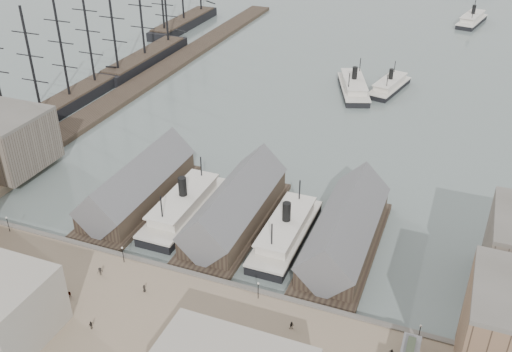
% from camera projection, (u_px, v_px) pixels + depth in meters
% --- Properties ---
extents(ground, '(900.00, 900.00, 0.00)m').
position_uv_depth(ground, '(204.00, 267.00, 120.53)').
color(ground, '#576562').
rests_on(ground, ground).
extents(quay, '(180.00, 30.00, 2.00)m').
position_uv_depth(quay, '(156.00, 327.00, 103.92)').
color(quay, '#7E6B54').
rests_on(quay, ground).
extents(seawall, '(180.00, 1.20, 2.30)m').
position_uv_depth(seawall, '(193.00, 277.00, 115.77)').
color(seawall, '#59544C').
rests_on(seawall, ground).
extents(west_wharf, '(10.00, 220.00, 1.60)m').
position_uv_depth(west_wharf, '(160.00, 72.00, 222.22)').
color(west_wharf, '#2D231C').
rests_on(west_wharf, ground).
extents(ferry_shed_west, '(14.00, 42.00, 12.60)m').
position_uv_depth(ferry_shed_west, '(138.00, 186.00, 140.04)').
color(ferry_shed_west, '#2D231C').
rests_on(ferry_shed_west, ground).
extents(ferry_shed_center, '(14.00, 42.00, 12.60)m').
position_uv_depth(ferry_shed_center, '(235.00, 207.00, 131.80)').
color(ferry_shed_center, '#2D231C').
rests_on(ferry_shed_center, ground).
extents(ferry_shed_east, '(14.00, 42.00, 12.60)m').
position_uv_depth(ferry_shed_east, '(345.00, 232.00, 123.57)').
color(ferry_shed_east, '#2D231C').
rests_on(ferry_shed_east, ground).
extents(lamp_post_far_w, '(0.44, 0.44, 3.92)m').
position_uv_depth(lamp_post_far_w, '(7.00, 221.00, 126.79)').
color(lamp_post_far_w, black).
rests_on(lamp_post_far_w, quay).
extents(lamp_post_near_w, '(0.44, 0.44, 3.92)m').
position_uv_depth(lamp_post_near_w, '(123.00, 252.00, 117.28)').
color(lamp_post_near_w, black).
rests_on(lamp_post_near_w, quay).
extents(lamp_post_near_e, '(0.44, 0.44, 3.92)m').
position_uv_depth(lamp_post_near_e, '(258.00, 287.00, 107.78)').
color(lamp_post_near_e, black).
rests_on(lamp_post_near_e, quay).
extents(lamp_post_far_e, '(0.44, 0.44, 3.92)m').
position_uv_depth(lamp_post_far_e, '(420.00, 330.00, 98.28)').
color(lamp_post_far_e, black).
rests_on(lamp_post_far_e, quay).
extents(ferry_docked_west, '(9.19, 30.64, 10.94)m').
position_uv_depth(ferry_docked_west, '(184.00, 206.00, 136.20)').
color(ferry_docked_west, black).
rests_on(ferry_docked_west, ground).
extents(ferry_docked_east, '(8.78, 29.27, 10.45)m').
position_uv_depth(ferry_docked_east, '(286.00, 231.00, 127.48)').
color(ferry_docked_east, black).
rests_on(ferry_docked_east, ground).
extents(ferry_open_near, '(17.84, 29.85, 10.23)m').
position_uv_depth(ferry_open_near, '(354.00, 86.00, 204.56)').
color(ferry_open_near, black).
rests_on(ferry_open_near, ground).
extents(ferry_open_mid, '(12.27, 25.39, 8.71)m').
position_uv_depth(ferry_open_mid, '(390.00, 85.00, 206.45)').
color(ferry_open_mid, black).
rests_on(ferry_open_mid, ground).
extents(ferry_open_far, '(13.98, 29.24, 10.04)m').
position_uv_depth(ferry_open_far, '(472.00, 19.00, 284.04)').
color(ferry_open_far, black).
rests_on(ferry_open_far, ground).
extents(sailing_ship_near, '(9.02, 62.15, 37.09)m').
position_uv_depth(sailing_ship_near, '(56.00, 106.00, 188.35)').
color(sailing_ship_near, black).
rests_on(sailing_ship_near, ground).
extents(sailing_ship_mid, '(9.58, 55.37, 39.40)m').
position_uv_depth(sailing_ship_mid, '(145.00, 57.00, 231.94)').
color(sailing_ship_mid, black).
rests_on(sailing_ship_mid, ground).
extents(sailing_ship_far, '(9.86, 54.75, 40.52)m').
position_uv_depth(sailing_ship_far, '(184.00, 21.00, 278.66)').
color(sailing_ship_far, black).
rests_on(sailing_ship_far, ground).
extents(horse_cart_left, '(4.42, 3.97, 1.54)m').
position_uv_depth(horse_cart_left, '(2.00, 255.00, 119.54)').
color(horse_cart_left, black).
rests_on(horse_cart_left, quay).
extents(horse_cart_center, '(4.92, 1.66, 1.62)m').
position_uv_depth(horse_cart_center, '(64.00, 293.00, 109.31)').
color(horse_cart_center, black).
rests_on(horse_cart_center, quay).
extents(pedestrian_1, '(1.00, 1.03, 1.68)m').
position_uv_depth(pedestrian_1, '(4.00, 269.00, 115.50)').
color(pedestrian_1, black).
rests_on(pedestrian_1, quay).
extents(pedestrian_2, '(1.29, 1.28, 1.78)m').
position_uv_depth(pedestrian_2, '(100.00, 271.00, 114.68)').
color(pedestrian_2, black).
rests_on(pedestrian_2, quay).
extents(pedestrian_3, '(0.59, 1.03, 1.66)m').
position_uv_depth(pedestrian_3, '(91.00, 325.00, 101.90)').
color(pedestrian_3, black).
rests_on(pedestrian_3, quay).
extents(pedestrian_4, '(0.89, 0.89, 1.56)m').
position_uv_depth(pedestrian_4, '(144.00, 288.00, 110.45)').
color(pedestrian_4, black).
rests_on(pedestrian_4, quay).
extents(pedestrian_5, '(0.81, 0.74, 1.80)m').
position_uv_depth(pedestrian_5, '(196.00, 346.00, 97.54)').
color(pedestrian_5, black).
rests_on(pedestrian_5, quay).
extents(pedestrian_6, '(0.94, 0.81, 1.66)m').
position_uv_depth(pedestrian_6, '(292.00, 325.00, 101.81)').
color(pedestrian_6, black).
rests_on(pedestrian_6, quay).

